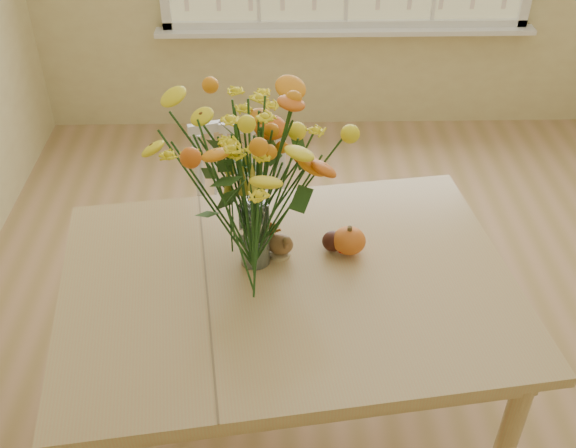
{
  "coord_description": "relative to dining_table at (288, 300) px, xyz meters",
  "views": [
    {
      "loc": [
        -0.46,
        -1.97,
        2.31
      ],
      "look_at": [
        -0.42,
        -0.28,
        1.02
      ],
      "focal_mm": 42.0,
      "sensor_mm": 36.0,
      "label": 1
    }
  ],
  "objects": [
    {
      "name": "pumpkin",
      "position": [
        0.21,
        0.14,
        0.14
      ],
      "size": [
        0.12,
        0.12,
        0.09
      ],
      "primitive_type": "ellipsoid",
      "color": "#DA5619",
      "rests_on": "dining_table"
    },
    {
      "name": "dark_gourd",
      "position": [
        0.16,
        0.16,
        0.13
      ],
      "size": [
        0.13,
        0.11,
        0.07
      ],
      "color": "#38160F",
      "rests_on": "dining_table"
    },
    {
      "name": "windsor_chair",
      "position": [
        -0.2,
        0.77,
        -0.2
      ],
      "size": [
        0.43,
        0.41,
        0.9
      ],
      "rotation": [
        0.0,
        0.0,
        -0.03
      ],
      "color": "white",
      "rests_on": "floor"
    },
    {
      "name": "floor",
      "position": [
        0.42,
        0.3,
        -0.72
      ],
      "size": [
        4.0,
        4.5,
        0.01
      ],
      "primitive_type": "cube",
      "color": "#A88751",
      "rests_on": "ground"
    },
    {
      "name": "turkey_figurine",
      "position": [
        -0.03,
        0.13,
        0.14
      ],
      "size": [
        0.11,
        0.09,
        0.12
      ],
      "rotation": [
        0.0,
        0.0,
        -0.26
      ],
      "color": "#CCB78C",
      "rests_on": "dining_table"
    },
    {
      "name": "dining_table",
      "position": [
        0.0,
        0.0,
        0.0
      ],
      "size": [
        1.63,
        1.26,
        0.8
      ],
      "rotation": [
        0.0,
        0.0,
        0.13
      ],
      "color": "tan",
      "rests_on": "floor"
    },
    {
      "name": "flower_vase",
      "position": [
        -0.11,
        0.1,
        0.43
      ],
      "size": [
        0.48,
        0.48,
        0.57
      ],
      "color": "white",
      "rests_on": "dining_table"
    }
  ]
}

